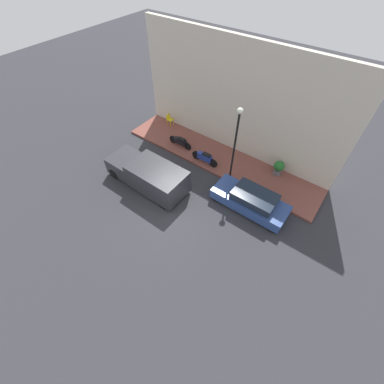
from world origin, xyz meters
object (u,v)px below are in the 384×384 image
(parked_car, at_px, (251,200))
(motorcycle_blue, at_px, (205,158))
(streetlamp, at_px, (236,136))
(cafe_chair, at_px, (169,119))
(potted_plant, at_px, (279,167))
(motorcycle_black, at_px, (180,142))
(delivery_van, at_px, (148,174))

(parked_car, height_order, motorcycle_blue, parked_car)
(motorcycle_blue, relative_size, streetlamp, 0.41)
(parked_car, height_order, cafe_chair, parked_car)
(parked_car, xyz_separation_m, cafe_chair, (3.47, 8.93, 0.06))
(parked_car, bearing_deg, streetlamp, 57.44)
(potted_plant, bearing_deg, parked_car, 177.60)
(streetlamp, distance_m, potted_plant, 3.99)
(motorcycle_blue, height_order, cafe_chair, cafe_chair)
(motorcycle_black, height_order, cafe_chair, cafe_chair)
(parked_car, xyz_separation_m, delivery_van, (-2.11, 5.94, 0.26))
(parked_car, bearing_deg, potted_plant, -2.40)
(delivery_van, bearing_deg, cafe_chair, 28.18)
(parked_car, distance_m, cafe_chair, 9.58)
(parked_car, xyz_separation_m, potted_plant, (3.38, -0.14, 0.09))
(potted_plant, height_order, cafe_chair, potted_plant)
(streetlamp, bearing_deg, delivery_van, 132.67)
(streetlamp, bearing_deg, motorcycle_black, 83.58)
(delivery_van, distance_m, potted_plant, 8.19)
(delivery_van, relative_size, streetlamp, 1.10)
(parked_car, distance_m, motorcycle_blue, 4.44)
(delivery_van, distance_m, streetlamp, 5.68)
(parked_car, height_order, delivery_van, delivery_van)
(motorcycle_black, bearing_deg, motorcycle_blue, -99.79)
(motorcycle_blue, xyz_separation_m, cafe_chair, (2.01, 4.74, 0.08))
(motorcycle_black, xyz_separation_m, streetlamp, (-0.50, -4.43, 2.74))
(potted_plant, distance_m, cafe_chair, 9.07)
(motorcycle_black, distance_m, potted_plant, 6.90)
(cafe_chair, bearing_deg, potted_plant, -90.61)
(potted_plant, bearing_deg, cafe_chair, 89.39)
(motorcycle_blue, bearing_deg, streetlamp, -92.38)
(motorcycle_black, distance_m, cafe_chair, 2.83)
(parked_car, xyz_separation_m, motorcycle_blue, (1.46, 4.19, -0.01))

